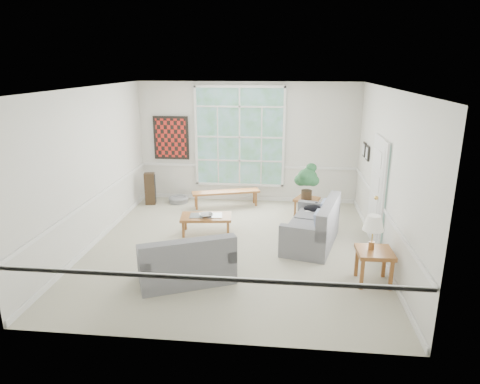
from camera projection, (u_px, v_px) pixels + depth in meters
name	position (u px, v px, depth m)	size (l,w,h in m)	color
floor	(234.00, 247.00, 8.31)	(5.50, 6.00, 0.01)	#AAA68F
ceiling	(233.00, 88.00, 7.44)	(5.50, 6.00, 0.02)	white
wall_back	(248.00, 143.00, 10.73)	(5.50, 0.02, 3.00)	silver
wall_front	(203.00, 233.00, 5.02)	(5.50, 0.02, 3.00)	silver
wall_left	(90.00, 168.00, 8.15)	(0.02, 6.00, 3.00)	silver
wall_right	(387.00, 175.00, 7.60)	(0.02, 6.00, 3.00)	silver
window_back	(240.00, 137.00, 10.67)	(2.30, 0.08, 2.40)	white
entry_door	(376.00, 190.00, 8.30)	(0.08, 0.90, 2.10)	white
door_sidelight	(383.00, 195.00, 7.67)	(0.08, 0.26, 1.90)	white
wall_art	(171.00, 138.00, 10.85)	(0.90, 0.06, 1.10)	maroon
wall_frame_near	(367.00, 153.00, 9.25)	(0.04, 0.26, 0.32)	black
wall_frame_far	(364.00, 150.00, 9.64)	(0.04, 0.26, 0.32)	black
loveseat_right	(311.00, 223.00, 8.30)	(0.86, 1.65, 0.89)	slate
loveseat_front	(186.00, 257.00, 6.91)	(1.51, 0.78, 0.81)	slate
coffee_table	(206.00, 224.00, 8.90)	(1.04, 0.57, 0.39)	brown
pewter_bowl	(206.00, 215.00, 8.76)	(0.33, 0.33, 0.08)	#939397
window_bench	(226.00, 199.00, 10.60)	(1.67, 0.32, 0.39)	brown
end_table	(306.00, 208.00, 9.73)	(0.49, 0.49, 0.49)	brown
houseplant	(307.00, 181.00, 9.48)	(0.48, 0.48, 0.83)	#255831
side_table	(373.00, 267.00, 6.85)	(0.56, 0.56, 0.57)	brown
table_lamp	(373.00, 233.00, 6.73)	(0.33, 0.33, 0.57)	white
pet_bed	(179.00, 199.00, 10.94)	(0.50, 0.50, 0.15)	gray
floor_speaker	(150.00, 189.00, 10.71)	(0.25, 0.20, 0.80)	#362516
cat	(313.00, 208.00, 8.83)	(0.37, 0.26, 0.17)	black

